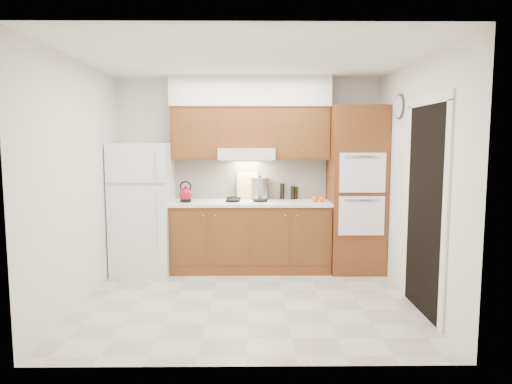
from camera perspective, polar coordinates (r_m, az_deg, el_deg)
floor at (r=5.18m, az=-1.01°, el=-13.32°), size 3.60×3.60×0.00m
ceiling at (r=4.95m, az=-1.07°, el=16.32°), size 3.60×3.60×0.00m
wall_back at (r=6.39m, az=-0.93°, el=2.38°), size 3.60×0.02×2.60m
wall_left at (r=5.23m, az=-21.17°, el=1.06°), size 0.02×3.00×2.60m
wall_right at (r=5.20m, az=19.21°, el=1.11°), size 0.02×3.00×2.60m
fridge at (r=6.25m, az=-13.94°, el=-1.96°), size 0.75×0.72×1.72m
base_cabinets at (r=6.21m, az=-0.70°, el=-5.66°), size 2.11×0.60×0.90m
countertop at (r=6.12m, az=-0.71°, el=-1.37°), size 2.13×0.62×0.04m
backsplash at (r=6.38m, az=-0.70°, el=1.65°), size 2.11×0.03×0.56m
oven_cabinet at (r=6.24m, az=12.39°, el=0.30°), size 0.70×0.65×2.20m
upper_cab_left at (r=6.26m, az=-7.56°, el=7.28°), size 0.63×0.33×0.70m
upper_cab_right at (r=6.25m, az=5.68°, el=7.31°), size 0.73×0.33×0.70m
range_hood at (r=6.15m, az=-1.18°, el=4.79°), size 0.75×0.45×0.15m
upper_cab_over_hood at (r=6.21m, az=-1.18°, el=8.03°), size 0.75×0.33×0.55m
soffit at (r=6.23m, az=-0.72°, el=12.41°), size 2.13×0.36×0.40m
cooktop at (r=6.14m, az=-1.17°, el=-1.11°), size 0.74×0.50×0.01m
doorway at (r=4.90m, az=20.34°, el=-2.18°), size 0.02×0.90×2.10m
wall_clock at (r=5.71m, az=17.50°, el=10.15°), size 0.02×0.30×0.30m
kettle at (r=6.10m, az=-8.79°, el=-0.32°), size 0.23×0.23×0.18m
cutting_board at (r=6.28m, az=-1.11°, el=0.85°), size 0.29×0.10×0.37m
stock_pot at (r=6.27m, az=0.49°, el=0.51°), size 0.27×0.27×0.27m
condiment_a at (r=6.38m, az=3.30°, el=0.10°), size 0.07×0.07×0.22m
condiment_b at (r=6.36m, az=4.61°, el=-0.09°), size 0.07×0.07×0.18m
condiment_c at (r=6.40m, az=4.99°, el=-0.11°), size 0.07×0.07×0.17m
orange_near at (r=6.16m, az=8.22°, el=-0.86°), size 0.08×0.08×0.07m
orange_far at (r=6.08m, az=7.37°, el=-0.87°), size 0.11×0.11×0.09m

